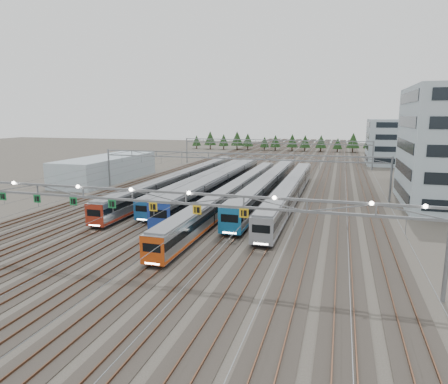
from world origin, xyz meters
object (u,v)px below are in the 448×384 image
(gantry_far, at_px, (274,145))
(depot_bldg_mid, at_px, (442,159))
(gantry_mid, at_px, (236,161))
(train_f, at_px, (291,191))
(depot_bldg_north, at_px, (405,142))
(train_b, at_px, (205,181))
(west_shed, at_px, (107,169))
(train_d, at_px, (235,192))
(train_c, at_px, (220,184))
(train_e, at_px, (269,185))
(gantry_near, at_px, (131,197))
(train_a, at_px, (184,180))

(gantry_far, relative_size, depot_bldg_mid, 3.52)
(gantry_mid, bearing_deg, train_f, -24.62)
(depot_bldg_north, bearing_deg, gantry_mid, -122.53)
(train_b, relative_size, west_shed, 1.78)
(train_b, relative_size, train_d, 0.84)
(train_c, xyz_separation_m, train_d, (4.50, -5.68, -0.38))
(train_e, bearing_deg, gantry_far, 98.35)
(train_b, xyz_separation_m, gantry_mid, (6.75, -0.95, 4.49))
(train_d, xyz_separation_m, depot_bldg_mid, (37.88, 29.25, 3.81))
(west_shed, bearing_deg, train_d, -24.38)
(train_d, bearing_deg, train_e, 60.44)
(depot_bldg_mid, height_order, west_shed, depot_bldg_mid)
(gantry_mid, xyz_separation_m, west_shed, (-33.06, 7.10, -3.61))
(train_c, height_order, west_shed, west_shed)
(train_c, relative_size, west_shed, 1.78)
(train_e, bearing_deg, train_f, -42.94)
(train_d, xyz_separation_m, train_f, (9.00, 3.75, 0.13))
(train_b, relative_size, gantry_near, 0.95)
(train_a, relative_size, depot_bldg_north, 2.87)
(depot_bldg_north, bearing_deg, train_e, -117.32)
(train_e, bearing_deg, train_d, -119.56)
(train_a, relative_size, gantry_near, 1.12)
(west_shed, bearing_deg, depot_bldg_mid, 10.26)
(train_f, height_order, gantry_far, gantry_far)
(train_d, xyz_separation_m, west_shed, (-35.31, 16.00, 0.82))
(train_b, xyz_separation_m, west_shed, (-26.31, 6.14, 0.87))
(train_b, bearing_deg, train_c, -42.88)
(gantry_mid, bearing_deg, gantry_far, 90.00)
(train_f, height_order, west_shed, west_shed)
(train_b, xyz_separation_m, train_f, (18.00, -6.11, 0.18))
(train_c, height_order, train_f, train_c)
(train_b, distance_m, train_c, 6.16)
(train_e, height_order, depot_bldg_mid, depot_bldg_mid)
(train_b, xyz_separation_m, gantry_far, (6.75, 44.05, 4.49))
(train_c, bearing_deg, depot_bldg_north, 57.34)
(gantry_far, distance_m, depot_bldg_north, 40.89)
(gantry_mid, relative_size, depot_bldg_north, 2.56)
(gantry_mid, xyz_separation_m, depot_bldg_north, (38.13, 59.77, 0.56))
(depot_bldg_north, bearing_deg, gantry_far, -158.82)
(depot_bldg_mid, bearing_deg, west_shed, -169.74)
(gantry_mid, bearing_deg, depot_bldg_mid, 26.88)
(train_f, bearing_deg, gantry_far, 102.64)
(train_d, distance_m, depot_bldg_mid, 48.01)
(train_f, xyz_separation_m, gantry_mid, (-11.25, 5.16, 4.30))
(train_b, bearing_deg, gantry_far, 81.29)
(train_a, height_order, gantry_near, gantry_near)
(train_f, xyz_separation_m, depot_bldg_mid, (28.88, 25.50, 3.68))
(west_shed, bearing_deg, depot_bldg_north, 36.50)
(train_f, bearing_deg, train_c, 171.86)
(train_d, distance_m, train_f, 9.75)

